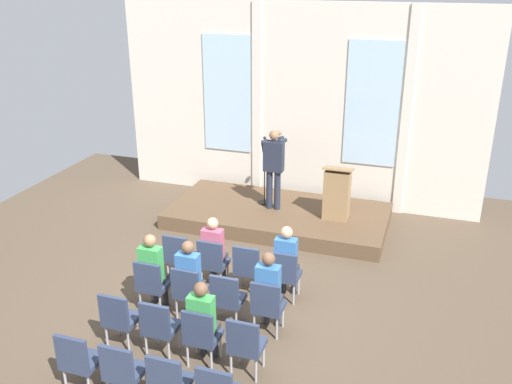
{
  "coord_description": "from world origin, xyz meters",
  "views": [
    {
      "loc": [
        3.1,
        -7.22,
        5.29
      ],
      "look_at": [
        -0.04,
        2.21,
        1.27
      ],
      "focal_mm": 39.44,
      "sensor_mm": 36.0,
      "label": 1
    }
  ],
  "objects": [
    {
      "name": "chair_r0_c0",
      "position": [
        -0.98,
        0.7,
        0.53
      ],
      "size": [
        0.46,
        0.44,
        0.94
      ],
      "color": "#99999E",
      "rests_on": "ground"
    },
    {
      "name": "chair_r3_c1",
      "position": [
        -0.33,
        -2.29,
        0.53
      ],
      "size": [
        0.46,
        0.44,
        0.94
      ],
      "color": "#99999E",
      "rests_on": "ground"
    },
    {
      "name": "chair_r2_c2",
      "position": [
        0.33,
        -1.3,
        0.53
      ],
      "size": [
        0.46,
        0.44,
        0.94
      ],
      "color": "#99999E",
      "rests_on": "ground"
    },
    {
      "name": "chair_r0_c1",
      "position": [
        -0.33,
        0.7,
        0.53
      ],
      "size": [
        0.46,
        0.44,
        0.94
      ],
      "color": "#99999E",
      "rests_on": "ground"
    },
    {
      "name": "mic_stand",
      "position": [
        -0.39,
        3.89,
        0.66
      ],
      "size": [
        0.28,
        0.28,
        1.55
      ],
      "color": "black",
      "rests_on": "stage_platform"
    },
    {
      "name": "audience_r2_c2",
      "position": [
        0.33,
        -1.22,
        0.74
      ],
      "size": [
        0.36,
        0.39,
        1.33
      ],
      "color": "#2D2D33",
      "rests_on": "ground"
    },
    {
      "name": "ground_plane",
      "position": [
        0.0,
        0.0,
        0.0
      ],
      "size": [
        13.29,
        13.29,
        0.0
      ],
      "primitive_type": "plane",
      "color": "brown"
    },
    {
      "name": "chair_r3_c0",
      "position": [
        -0.98,
        -2.29,
        0.53
      ],
      "size": [
        0.46,
        0.44,
        0.94
      ],
      "color": "#99999E",
      "rests_on": "ground"
    },
    {
      "name": "audience_r1_c3",
      "position": [
        0.98,
        -0.22,
        0.77
      ],
      "size": [
        0.36,
        0.39,
        1.39
      ],
      "color": "#2D2D33",
      "rests_on": "ground"
    },
    {
      "name": "audience_r0_c1",
      "position": [
        -0.33,
        0.78,
        0.74
      ],
      "size": [
        0.36,
        0.39,
        1.32
      ],
      "color": "#2D2D33",
      "rests_on": "ground"
    },
    {
      "name": "lectern",
      "position": [
        1.28,
        3.61,
        0.88
      ],
      "size": [
        0.6,
        0.48,
        1.16
      ],
      "color": "#93724C",
      "rests_on": "stage_platform"
    },
    {
      "name": "chair_r2_c3",
      "position": [
        0.98,
        -1.3,
        0.53
      ],
      "size": [
        0.46,
        0.44,
        0.94
      ],
      "color": "#99999E",
      "rests_on": "ground"
    },
    {
      "name": "audience_r1_c1",
      "position": [
        -0.33,
        -0.22,
        0.75
      ],
      "size": [
        0.36,
        0.39,
        1.36
      ],
      "color": "#2D2D33",
      "rests_on": "ground"
    },
    {
      "name": "chair_r2_c1",
      "position": [
        -0.33,
        -1.3,
        0.53
      ],
      "size": [
        0.46,
        0.44,
        0.94
      ],
      "color": "#99999E",
      "rests_on": "ground"
    },
    {
      "name": "chair_r1_c1",
      "position": [
        -0.33,
        -0.3,
        0.53
      ],
      "size": [
        0.46,
        0.44,
        0.94
      ],
      "color": "#99999E",
      "rests_on": "ground"
    },
    {
      "name": "chair_r1_c3",
      "position": [
        0.98,
        -0.3,
        0.53
      ],
      "size": [
        0.46,
        0.44,
        0.94
      ],
      "color": "#99999E",
      "rests_on": "ground"
    },
    {
      "name": "speaker",
      "position": [
        -0.12,
        3.68,
        1.35
      ],
      "size": [
        0.5,
        0.69,
        1.77
      ],
      "color": "#232838",
      "rests_on": "stage_platform"
    },
    {
      "name": "rear_partition",
      "position": [
        0.03,
        5.11,
        2.31
      ],
      "size": [
        8.5,
        0.14,
        4.6
      ],
      "color": "silver",
      "rests_on": "ground"
    },
    {
      "name": "chair_r0_c2",
      "position": [
        0.33,
        0.7,
        0.53
      ],
      "size": [
        0.46,
        0.44,
        0.94
      ],
      "color": "#99999E",
      "rests_on": "ground"
    },
    {
      "name": "chair_r1_c0",
      "position": [
        -0.98,
        -0.3,
        0.53
      ],
      "size": [
        0.46,
        0.44,
        0.94
      ],
      "color": "#99999E",
      "rests_on": "ground"
    },
    {
      "name": "chair_r2_c0",
      "position": [
        -0.98,
        -1.3,
        0.53
      ],
      "size": [
        0.46,
        0.44,
        0.94
      ],
      "color": "#99999E",
      "rests_on": "ground"
    },
    {
      "name": "stage_platform",
      "position": [
        0.0,
        3.65,
        0.16
      ],
      "size": [
        4.72,
        2.32,
        0.32
      ],
      "primitive_type": "cube",
      "color": "brown",
      "rests_on": "ground"
    },
    {
      "name": "chair_r1_c2",
      "position": [
        0.33,
        -0.3,
        0.53
      ],
      "size": [
        0.46,
        0.44,
        0.94
      ],
      "color": "#99999E",
      "rests_on": "ground"
    },
    {
      "name": "audience_r0_c3",
      "position": [
        0.98,
        0.77,
        0.75
      ],
      "size": [
        0.36,
        0.39,
        1.36
      ],
      "color": "#2D2D33",
      "rests_on": "ground"
    },
    {
      "name": "chair_r3_c2",
      "position": [
        0.33,
        -2.29,
        0.53
      ],
      "size": [
        0.46,
        0.44,
        0.94
      ],
      "color": "#99999E",
      "rests_on": "ground"
    },
    {
      "name": "chair_r0_c3",
      "position": [
        0.98,
        0.7,
        0.53
      ],
      "size": [
        0.46,
        0.44,
        0.94
      ],
      "color": "#99999E",
      "rests_on": "ground"
    },
    {
      "name": "audience_r1_c0",
      "position": [
        -0.98,
        -0.22,
        0.76
      ],
      "size": [
        0.36,
        0.39,
        1.37
      ],
      "color": "#2D2D33",
      "rests_on": "ground"
    }
  ]
}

